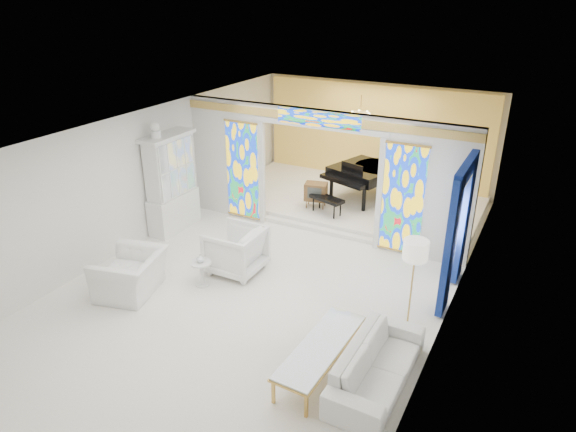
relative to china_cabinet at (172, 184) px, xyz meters
The scene contains 24 objects.
floor 3.47m from the china_cabinet, 10.50° to the right, with size 12.00×12.00×0.00m, color white.
ceiling 3.75m from the china_cabinet, 10.50° to the right, with size 7.00×12.00×0.02m, color white.
wall_back 6.30m from the china_cabinet, 59.24° to the left, with size 7.00×0.02×3.00m, color silver.
wall_front 7.35m from the china_cabinet, 64.01° to the right, with size 7.00×0.02×3.00m, color silver.
wall_left 0.74m from the china_cabinet, 115.42° to the right, with size 0.02×12.00×3.00m, color silver.
wall_right 6.75m from the china_cabinet, ahead, with size 0.02×12.00×3.00m, color silver.
partition_wall 3.54m from the china_cabinet, 23.50° to the left, with size 7.00×0.22×3.00m.
stained_glass_left 1.76m from the china_cabinet, 47.47° to the left, with size 0.90×0.04×2.40m, color gold.
stained_glass_right 5.41m from the china_cabinet, 13.85° to the left, with size 0.90×0.04×2.40m, color gold.
stained_glass_transom 3.84m from the china_cabinet, 21.91° to the left, with size 2.00×0.04×0.34m, color gold.
alcove_platform 4.88m from the china_cabinet, 47.45° to the left, with size 6.80×3.80×0.18m, color white.
gold_curtain_back 6.19m from the china_cabinet, 58.67° to the left, with size 6.70×0.10×2.90m, color #E5B44F.
chandelier 5.02m from the china_cabinet, 44.89° to the left, with size 0.48×0.48×0.30m, color #B78D40.
blue_drapes 6.63m from the china_cabinet, ahead, with size 0.14×1.85×2.65m.
china_cabinet is the anchor object (origin of this frame).
armchair_left 3.03m from the china_cabinet, 66.99° to the right, with size 1.26×1.10×0.82m, color white.
armchair_right 2.78m from the china_cabinet, 23.01° to the right, with size 1.04×1.07×0.98m, color silver.
sofa 6.85m from the china_cabinet, 24.96° to the right, with size 2.21×0.86×0.65m, color white.
side_table 2.98m from the china_cabinet, 40.28° to the right, with size 0.46×0.46×0.52m.
vase 2.92m from the china_cabinet, 40.28° to the right, with size 0.16×0.16×0.17m, color silver.
coffee_table 6.14m from the china_cabinet, 29.44° to the right, with size 0.72×2.10×0.46m.
floor_lamp 6.35m from the china_cabinet, 12.05° to the right, with size 0.55×0.55×1.71m.
grand_piano 5.23m from the china_cabinet, 44.84° to the left, with size 2.27×2.89×1.11m.
tv_console 3.67m from the china_cabinet, 42.67° to the left, with size 0.64×0.51×0.66m.
Camera 1 is at (4.61, -8.24, 5.45)m, focal length 32.00 mm.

